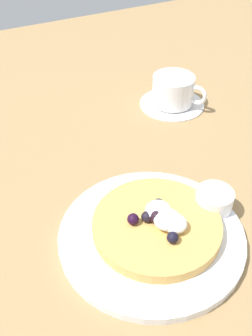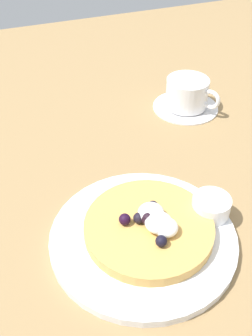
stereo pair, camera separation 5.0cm
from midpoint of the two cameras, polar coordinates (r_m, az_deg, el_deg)
ground_plane at (r=60.33cm, az=-3.92°, el=-7.67°), size 195.82×154.32×3.00cm
pancake_plate at (r=55.57cm, az=5.08°, el=-9.93°), size 25.42×25.42×1.27cm
pancake_with_berries at (r=54.59cm, az=6.07°, el=-8.36°), size 17.58×17.58×3.86cm
syrup_ramekin at (r=58.26cm, az=14.46°, el=-5.36°), size 5.42×5.42×2.85cm
coffee_saucer at (r=83.35cm, az=10.19°, el=8.57°), size 13.15×13.15×0.63cm
coffee_cup at (r=81.67cm, az=10.55°, el=10.48°), size 8.36×10.43×5.68cm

